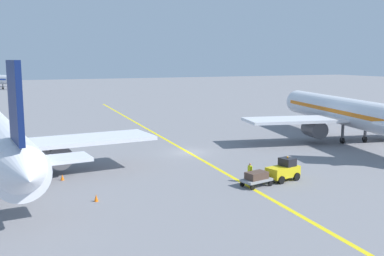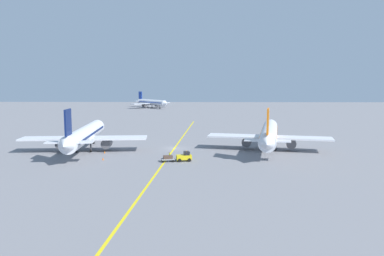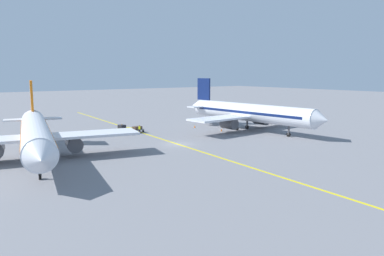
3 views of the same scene
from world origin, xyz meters
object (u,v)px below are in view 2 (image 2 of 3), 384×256
(baggage_tug_white, at_px, (184,157))
(traffic_cone_mid_apron, at_px, (105,152))
(traffic_cone_near_nose, at_px, (103,159))
(airplane_at_gate, at_px, (85,135))
(airplane_distant_taxiing, at_px, (151,102))
(airplane_adjacent_stand, at_px, (269,134))
(baggage_cart_trailing, at_px, (168,158))
(ground_crew_worker, at_px, (170,156))

(baggage_tug_white, relative_size, traffic_cone_mid_apron, 5.90)
(traffic_cone_near_nose, relative_size, traffic_cone_mid_apron, 1.00)
(traffic_cone_mid_apron, bearing_deg, airplane_at_gate, 154.71)
(airplane_distant_taxiing, relative_size, baggage_tug_white, 8.07)
(airplane_at_gate, bearing_deg, airplane_adjacent_stand, 3.40)
(traffic_cone_near_nose, bearing_deg, airplane_distant_taxiing, 93.63)
(traffic_cone_near_nose, distance_m, traffic_cone_mid_apron, 7.38)
(airplane_adjacent_stand, distance_m, baggage_tug_white, 23.17)
(baggage_tug_white, bearing_deg, traffic_cone_mid_apron, 156.27)
(baggage_cart_trailing, relative_size, ground_crew_worker, 1.69)
(traffic_cone_mid_apron, bearing_deg, ground_crew_worker, -25.56)
(airplane_adjacent_stand, bearing_deg, ground_crew_worker, -151.35)
(airplane_at_gate, height_order, traffic_cone_near_nose, airplane_at_gate)
(airplane_at_gate, relative_size, baggage_cart_trailing, 12.54)
(baggage_tug_white, xyz_separation_m, ground_crew_worker, (-3.01, 0.74, 0.01))
(baggage_tug_white, relative_size, traffic_cone_near_nose, 5.90)
(airplane_at_gate, height_order, airplane_adjacent_stand, same)
(traffic_cone_mid_apron, bearing_deg, baggage_cart_trailing, -30.19)
(airplane_adjacent_stand, height_order, ground_crew_worker, airplane_adjacent_stand)
(baggage_cart_trailing, height_order, traffic_cone_near_nose, baggage_cart_trailing)
(ground_crew_worker, xyz_separation_m, traffic_cone_mid_apron, (-14.99, 7.17, -0.63))
(airplane_distant_taxiing, height_order, baggage_cart_trailing, airplane_distant_taxiing)
(ground_crew_worker, bearing_deg, airplane_at_gate, 154.51)
(airplane_at_gate, distance_m, airplane_distant_taxiing, 139.20)
(baggage_tug_white, relative_size, baggage_cart_trailing, 1.15)
(airplane_distant_taxiing, bearing_deg, traffic_cone_mid_apron, -86.79)
(airplane_at_gate, xyz_separation_m, airplane_adjacent_stand, (42.18, 2.51, 0.00))
(airplane_adjacent_stand, xyz_separation_m, baggage_cart_trailing, (-22.32, -13.51, -2.95))
(baggage_tug_white, bearing_deg, airplane_adjacent_stand, 33.88)
(airplane_adjacent_stand, distance_m, ground_crew_worker, 25.35)
(airplane_adjacent_stand, bearing_deg, airplane_distant_taxiing, 108.24)
(ground_crew_worker, distance_m, traffic_cone_near_nose, 13.51)
(airplane_adjacent_stand, relative_size, baggage_tug_white, 10.88)
(baggage_tug_white, xyz_separation_m, traffic_cone_near_nose, (-16.51, 0.68, -0.63))
(traffic_cone_mid_apron, bearing_deg, airplane_adjacent_stand, 7.54)
(traffic_cone_near_nose, bearing_deg, airplane_at_gate, 124.32)
(airplane_adjacent_stand, height_order, baggage_cart_trailing, airplane_adjacent_stand)
(airplane_distant_taxiing, distance_m, baggage_cart_trailing, 151.90)
(airplane_distant_taxiing, height_order, baggage_tug_white, airplane_distant_taxiing)
(airplane_adjacent_stand, relative_size, baggage_cart_trailing, 12.46)
(airplane_distant_taxiing, xyz_separation_m, baggage_cart_trailing, (22.72, -150.17, -2.58))
(airplane_at_gate, relative_size, baggage_tug_white, 10.95)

